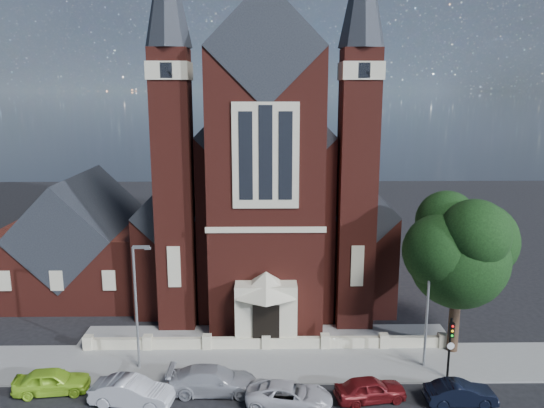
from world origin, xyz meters
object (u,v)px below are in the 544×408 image
at_px(street_lamp_right, 429,299).
at_px(car_navy, 460,393).
at_px(car_white_suv, 289,395).
at_px(car_silver_b, 213,380).
at_px(car_dark_red, 370,389).
at_px(street_lamp_left, 137,300).
at_px(traffic_signal, 450,341).
at_px(car_silver_a, 132,392).
at_px(parish_hall, 82,245).
at_px(street_tree, 462,254).
at_px(car_lime_van, 52,381).
at_px(church, 265,188).

xyz_separation_m(street_lamp_right, car_navy, (0.75, -4.07, -3.95)).
bearing_deg(car_white_suv, car_silver_b, 80.51).
bearing_deg(car_dark_red, car_silver_b, 73.68).
bearing_deg(street_lamp_left, traffic_signal, -4.76).
xyz_separation_m(street_lamp_right, car_silver_a, (-17.58, -3.88, -3.84)).
xyz_separation_m(parish_hall, street_tree, (28.60, -12.29, 2.95)).
bearing_deg(car_dark_red, street_lamp_right, -59.36).
height_order(car_lime_van, car_dark_red, car_lime_van).
height_order(church, car_dark_red, church).
height_order(church, street_lamp_left, church).
height_order(car_white_suv, car_navy, car_white_suv).
relative_size(street_tree, street_lamp_right, 1.32).
distance_m(parish_hall, street_tree, 31.27).
bearing_deg(car_white_suv, car_dark_red, -74.00).
xyz_separation_m(car_silver_b, car_white_suv, (4.35, -1.49, -0.09)).
distance_m(parish_hall, car_silver_b, 21.35).
height_order(street_tree, traffic_signal, street_tree).
relative_size(parish_hall, car_silver_a, 2.64).
relative_size(car_silver_a, car_white_suv, 0.96).
bearing_deg(car_silver_b, street_lamp_left, 61.72).
bearing_deg(parish_hall, street_lamp_left, -59.98).
height_order(church, car_silver_a, church).
bearing_deg(church, car_dark_red, -75.44).
distance_m(street_tree, car_silver_a, 21.75).
xyz_separation_m(parish_hall, street_lamp_right, (26.09, -14.00, 0.59)).
distance_m(car_dark_red, car_navy, 4.99).
distance_m(car_silver_a, car_white_suv, 8.76).
height_order(car_dark_red, car_navy, car_dark_red).
xyz_separation_m(church, parish_hall, (-16.00, -4.94, -4.17)).
bearing_deg(car_silver_a, church, -8.96).
height_order(street_tree, car_navy, street_tree).
distance_m(street_tree, street_lamp_left, 20.71).
height_order(parish_hall, street_lamp_right, parish_hall).
height_order(street_lamp_right, car_navy, street_lamp_right).
bearing_deg(car_lime_van, parish_hall, 5.47).
distance_m(street_lamp_left, car_lime_van, 6.49).
distance_m(street_lamp_left, car_dark_red, 14.78).
height_order(street_lamp_left, car_silver_a, street_lamp_left).
relative_size(car_silver_a, car_navy, 1.17).
relative_size(church, traffic_signal, 8.72).
height_order(parish_hall, car_silver_b, parish_hall).
distance_m(street_lamp_right, car_silver_b, 13.98).
bearing_deg(traffic_signal, car_lime_van, -177.48).
height_order(street_lamp_right, traffic_signal, street_lamp_right).
height_order(car_silver_a, car_silver_b, car_silver_a).
relative_size(street_tree, car_lime_van, 2.51).
relative_size(street_lamp_left, car_dark_red, 2.00).
relative_size(parish_hall, car_dark_red, 3.01).
bearing_deg(traffic_signal, car_navy, -93.71).
bearing_deg(street_tree, car_white_suv, -152.54).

